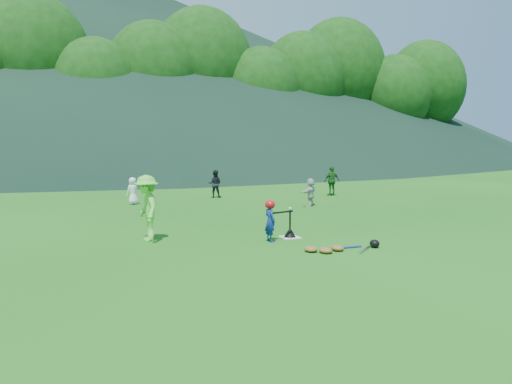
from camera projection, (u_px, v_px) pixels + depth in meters
ground at (290, 238)px, 12.51m from camera, size 120.00×120.00×0.00m
home_plate at (290, 237)px, 12.51m from camera, size 0.45×0.45×0.02m
baseball at (290, 209)px, 12.43m from camera, size 0.08×0.08×0.08m
batter_child at (270, 221)px, 11.99m from camera, size 0.28×0.39×0.98m
adult_coach at (147, 208)px, 12.07m from camera, size 0.66×1.07×1.60m
fielder_a at (133, 191)px, 18.73m from camera, size 0.59×0.51×1.02m
fielder_b at (215, 184)px, 20.95m from camera, size 0.69×0.63×1.16m
fielder_c at (332, 181)px, 21.62m from camera, size 0.79×0.41×1.30m
fielder_d at (310, 192)px, 18.28m from camera, size 0.94×0.82×1.02m
batting_tee at (290, 233)px, 12.50m from camera, size 0.30×0.30×0.68m
batter_gear at (271, 205)px, 11.96m from camera, size 0.73×0.26×0.34m
equipment_pile at (338, 248)px, 11.04m from camera, size 1.80×0.75×0.19m
outfield_fence at (144, 162)px, 38.61m from camera, size 70.07×0.08×1.33m
tree_line at (136, 72)px, 43.32m from camera, size 70.04×11.40×14.82m
distant_hills at (55, 65)px, 84.80m from camera, size 155.00×140.00×32.00m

